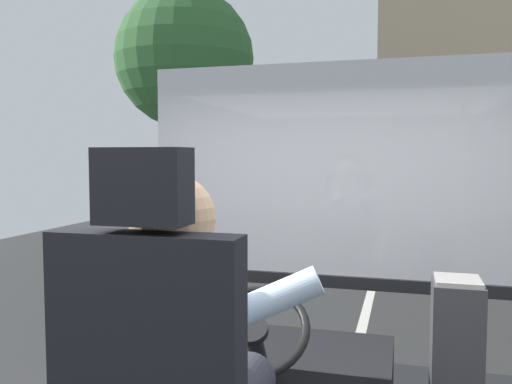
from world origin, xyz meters
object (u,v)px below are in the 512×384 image
steering_console (278,381)px  fare_box (456,360)px  parked_car_red (508,188)px  bus_driver (183,355)px

steering_console → fare_box: 0.85m
steering_console → parked_car_red: (4.57, 20.51, -0.19)m
steering_console → fare_box: size_ratio=1.42×
steering_console → parked_car_red: steering_console is taller
fare_box → bus_driver: bearing=-124.0°
bus_driver → fare_box: bus_driver is taller
bus_driver → fare_box: size_ratio=1.02×
parked_car_red → fare_box: bearing=-100.4°
fare_box → parked_car_red: 20.78m
steering_console → fare_box: (0.83, 0.08, 0.17)m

